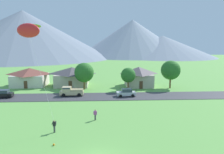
# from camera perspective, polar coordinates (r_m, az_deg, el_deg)

# --- Properties ---
(road_strip) EXTENTS (160.00, 7.19, 0.08)m
(road_strip) POSITION_cam_1_polar(r_m,az_deg,el_deg) (48.08, -3.37, -5.15)
(road_strip) COLOR #38383D
(road_strip) RESTS_ON ground
(mountain_far_east_ridge) EXTENTS (137.56, 137.56, 37.09)m
(mountain_far_east_ridge) POSITION_cam_1_polar(r_m,az_deg,el_deg) (186.59, -22.25, 10.30)
(mountain_far_east_ridge) COLOR slate
(mountain_far_east_ridge) RESTS_ON ground
(mountain_far_west_ridge) EXTENTS (98.94, 98.94, 32.66)m
(mountain_far_west_ridge) POSITION_cam_1_polar(r_m,az_deg,el_deg) (199.81, 5.40, 10.13)
(mountain_far_west_ridge) COLOR gray
(mountain_far_west_ridge) RESTS_ON ground
(mountain_west_ridge) EXTENTS (89.02, 89.02, 18.15)m
(mountain_west_ridge) POSITION_cam_1_polar(r_m,az_deg,el_deg) (192.49, 13.07, 7.83)
(mountain_west_ridge) COLOR gray
(mountain_west_ridge) RESTS_ON ground
(house_leftmost) EXTENTS (9.46, 8.49, 5.17)m
(house_leftmost) POSITION_cam_1_polar(r_m,az_deg,el_deg) (60.94, -10.46, 0.22)
(house_leftmost) COLOR beige
(house_leftmost) RESTS_ON ground
(house_left_center) EXTENTS (7.56, 7.87, 5.32)m
(house_left_center) POSITION_cam_1_polar(r_m,az_deg,el_deg) (59.81, 7.03, 0.21)
(house_left_center) COLOR beige
(house_left_center) RESTS_ON ground
(house_right_center) EXTENTS (9.48, 8.23, 4.93)m
(house_right_center) POSITION_cam_1_polar(r_m,az_deg,el_deg) (64.09, -20.77, 0.10)
(house_right_center) COLOR beige
(house_right_center) RESTS_ON ground
(tree_near_left) EXTENTS (5.03, 5.03, 7.28)m
(tree_near_left) POSITION_cam_1_polar(r_m,az_deg,el_deg) (58.44, 15.16, 1.74)
(tree_near_left) COLOR brown
(tree_near_left) RESTS_ON ground
(tree_left_of_center) EXTENTS (4.94, 4.94, 6.82)m
(tree_left_of_center) POSITION_cam_1_polar(r_m,az_deg,el_deg) (55.35, -7.35, 1.17)
(tree_left_of_center) COLOR brown
(tree_left_of_center) RESTS_ON ground
(tree_center) EXTENTS (3.69, 3.69, 5.70)m
(tree_center) POSITION_cam_1_polar(r_m,az_deg,el_deg) (53.99, 4.28, 0.49)
(tree_center) COLOR brown
(tree_center) RESTS_ON ground
(parked_car_silver_west_end) EXTENTS (4.28, 2.24, 1.68)m
(parked_car_silver_west_end) POSITION_cam_1_polar(r_m,az_deg,el_deg) (48.09, 3.76, -4.14)
(parked_car_silver_west_end) COLOR #B7BCC1
(parked_car_silver_west_end) RESTS_ON road_strip
(parked_car_black_mid_west) EXTENTS (4.28, 2.23, 1.68)m
(parked_car_black_mid_west) POSITION_cam_1_polar(r_m,az_deg,el_deg) (52.43, -26.76, -3.99)
(parked_car_black_mid_west) COLOR black
(parked_car_black_mid_west) RESTS_ON road_strip
(pickup_truck_sand_west_side) EXTENTS (5.21, 2.34, 1.99)m
(pickup_truck_sand_west_side) POSITION_cam_1_polar(r_m,az_deg,el_deg) (49.36, -10.69, -3.71)
(pickup_truck_sand_west_side) COLOR #C6B284
(pickup_truck_sand_west_side) RESTS_ON road_strip
(kite_flyer_with_kite) EXTENTS (4.93, 2.25, 14.26)m
(kite_flyer_with_kite) POSITION_cam_1_polar(r_m,az_deg,el_deg) (30.11, -21.01, 10.99)
(kite_flyer_with_kite) COLOR #3D3D42
(kite_flyer_with_kite) RESTS_ON ground
(watcher_person) EXTENTS (0.56, 0.24, 1.68)m
(watcher_person) POSITION_cam_1_polar(r_m,az_deg,el_deg) (33.69, -4.44, -9.83)
(watcher_person) COLOR #3D3D42
(watcher_person) RESTS_ON ground
(soccer_ball) EXTENTS (0.24, 0.24, 0.24)m
(soccer_ball) POSITION_cam_1_polar(r_m,az_deg,el_deg) (26.97, -15.05, -16.78)
(soccer_ball) COLOR orange
(soccer_ball) RESTS_ON ground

